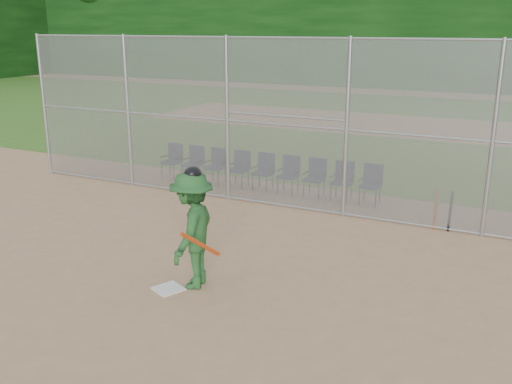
% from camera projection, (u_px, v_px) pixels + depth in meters
% --- Properties ---
extents(ground, '(100.00, 100.00, 0.00)m').
position_uv_depth(ground, '(188.00, 296.00, 9.22)').
color(ground, tan).
rests_on(ground, ground).
extents(grass_strip, '(100.00, 100.00, 0.00)m').
position_uv_depth(grass_strip, '(413.00, 126.00, 24.73)').
color(grass_strip, '#34631D').
rests_on(grass_strip, ground).
extents(dirt_patch_far, '(24.00, 24.00, 0.00)m').
position_uv_depth(dirt_patch_far, '(413.00, 126.00, 24.73)').
color(dirt_patch_far, tan).
rests_on(dirt_patch_far, ground).
extents(backstop_fence, '(16.09, 0.09, 4.00)m').
position_uv_depth(backstop_fence, '(304.00, 123.00, 12.95)').
color(backstop_fence, gray).
rests_on(backstop_fence, ground).
extents(home_plate, '(0.58, 0.58, 0.02)m').
position_uv_depth(home_plate, '(168.00, 289.00, 9.46)').
color(home_plate, silver).
rests_on(home_plate, ground).
extents(batter_at_plate, '(1.07, 1.44, 2.06)m').
position_uv_depth(batter_at_plate, '(192.00, 229.00, 9.32)').
color(batter_at_plate, '#205123').
rests_on(batter_at_plate, ground).
extents(spare_bats, '(0.36, 0.22, 0.85)m').
position_uv_depth(spare_bats, '(443.00, 210.00, 12.13)').
color(spare_bats, '#D84C14').
rests_on(spare_bats, ground).
extents(chair_0, '(0.54, 0.52, 0.96)m').
position_uv_depth(chair_0, '(171.00, 161.00, 16.29)').
color(chair_0, '#0F1937').
rests_on(chair_0, ground).
extents(chair_1, '(0.54, 0.52, 0.96)m').
position_uv_depth(chair_1, '(193.00, 164.00, 15.99)').
color(chair_1, '#0F1937').
rests_on(chair_1, ground).
extents(chair_2, '(0.54, 0.52, 0.96)m').
position_uv_depth(chair_2, '(215.00, 166.00, 15.68)').
color(chair_2, '#0F1937').
rests_on(chair_2, ground).
extents(chair_3, '(0.54, 0.52, 0.96)m').
position_uv_depth(chair_3, '(239.00, 169.00, 15.37)').
color(chair_3, '#0F1937').
rests_on(chair_3, ground).
extents(chair_4, '(0.54, 0.52, 0.96)m').
position_uv_depth(chair_4, '(263.00, 172.00, 15.07)').
color(chair_4, '#0F1937').
rests_on(chair_4, ground).
extents(chair_5, '(0.54, 0.52, 0.96)m').
position_uv_depth(chair_5, '(288.00, 175.00, 14.76)').
color(chair_5, '#0F1937').
rests_on(chair_5, ground).
extents(chair_6, '(0.54, 0.52, 0.96)m').
position_uv_depth(chair_6, '(314.00, 178.00, 14.46)').
color(chair_6, '#0F1937').
rests_on(chair_6, ground).
extents(chair_7, '(0.54, 0.52, 0.96)m').
position_uv_depth(chair_7, '(342.00, 182.00, 14.15)').
color(chair_7, '#0F1937').
rests_on(chair_7, ground).
extents(chair_8, '(0.54, 0.52, 0.96)m').
position_uv_depth(chair_8, '(370.00, 185.00, 13.85)').
color(chair_8, '#0F1937').
rests_on(chair_8, ground).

